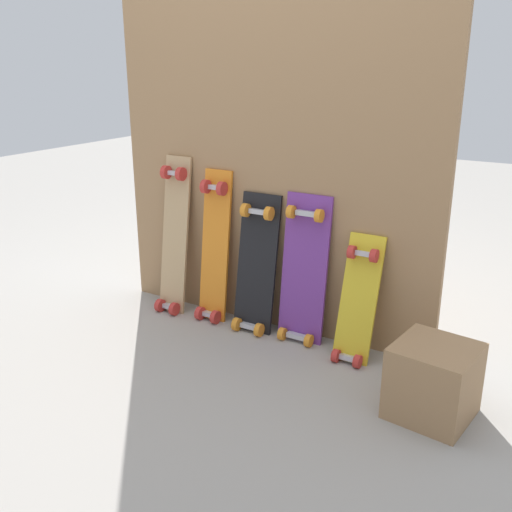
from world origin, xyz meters
The scene contains 8 objects.
ground_plane centered at (0.00, 0.00, 0.00)m, with size 12.00×12.00×0.00m, color #9E9991.
plywood_wall_panel centered at (0.00, 0.07, 0.89)m, with size 1.76×0.04×1.78m, color #99724C.
skateboard_natural centered at (-0.54, -0.03, 0.40)m, with size 0.16×0.21×0.91m.
skateboard_orange centered at (-0.29, -0.02, 0.37)m, with size 0.16×0.18×0.86m.
skateboard_black centered at (-0.03, -0.03, 0.32)m, with size 0.22×0.19×0.77m.
skateboard_purple centered at (0.23, -0.01, 0.34)m, with size 0.24×0.16×0.80m.
skateboard_yellow centered at (0.54, -0.06, 0.26)m, with size 0.17×0.23×0.65m.
wooden_crate centered at (0.98, -0.36, 0.15)m, with size 0.30×0.30×0.30m, color #99724C.
Camera 1 is at (1.41, -2.45, 1.36)m, focal length 41.25 mm.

